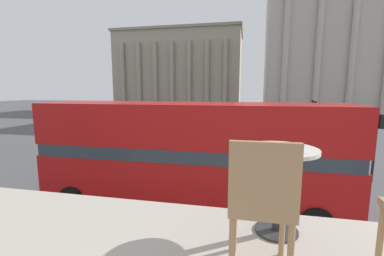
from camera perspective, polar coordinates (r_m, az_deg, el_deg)
double_decker_bus at (r=9.75m, az=-0.47°, el=-5.20°), size 11.33×2.71×4.13m
cafe_dining_table at (r=2.26m, az=18.81°, el=-9.04°), size 0.60×0.60×0.73m
cafe_chair_0 at (r=1.72m, az=15.17°, el=-15.25°), size 0.40×0.40×0.91m
plaza_building_left at (r=58.53m, az=-2.44°, el=12.21°), size 26.59×15.14×16.97m
plaza_building_right at (r=50.94m, az=30.04°, el=15.63°), size 23.92×11.88×23.94m
traffic_light_near at (r=15.69m, az=35.94°, el=-1.59°), size 0.42×0.24×3.53m
traffic_light_mid at (r=20.76m, az=25.19°, el=1.93°), size 0.42×0.24×3.91m
pedestrian_grey at (r=29.59m, az=21.63°, el=0.64°), size 0.32×0.32×1.59m
pedestrian_red at (r=34.25m, az=17.30°, el=1.86°), size 0.32×0.32×1.61m
pedestrian_yellow at (r=34.78m, az=12.87°, el=2.17°), size 0.32×0.32×1.65m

